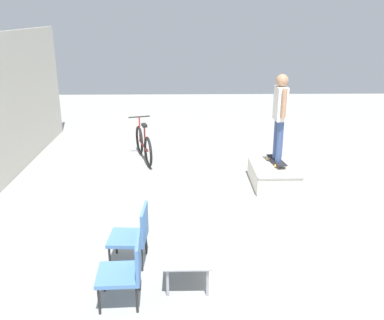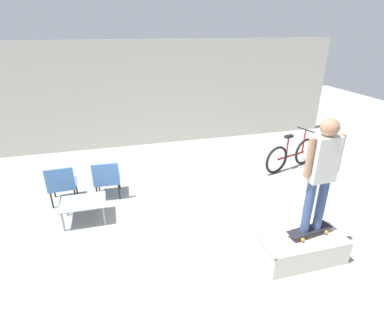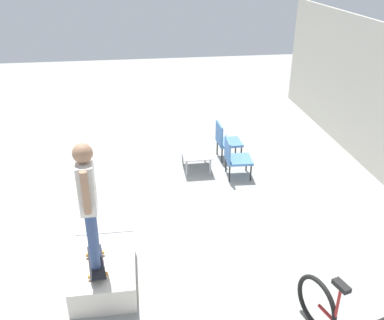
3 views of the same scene
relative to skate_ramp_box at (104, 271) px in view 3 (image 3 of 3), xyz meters
name	(u,v)px [view 3 (image 3 of 3)]	position (x,y,z in m)	size (l,w,h in m)	color
ground_plane	(145,212)	(-1.73, 0.63, -0.20)	(24.00, 24.00, 0.00)	gray
skate_ramp_box	(104,271)	(0.00, 0.00, 0.00)	(1.31, 0.87, 0.42)	silver
skateboard_on_ramp	(96,262)	(0.13, -0.08, 0.28)	(0.76, 0.33, 0.07)	black
person_skater	(88,196)	(0.13, -0.08, 1.32)	(0.57, 0.24, 1.75)	#384C7A
coffee_table	(196,154)	(-3.28, 1.80, 0.16)	(0.79, 0.59, 0.40)	#9E9EA3
patio_chair_left	(226,139)	(-3.72, 2.53, 0.26)	(0.54, 0.54, 0.84)	black
patio_chair_right	(234,156)	(-2.85, 2.53, 0.26)	(0.55, 0.55, 0.84)	black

